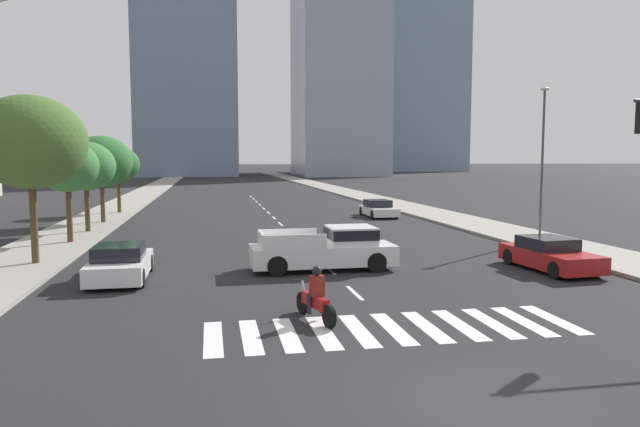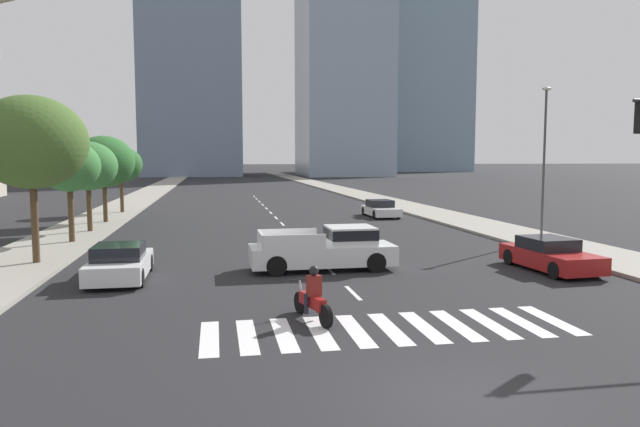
{
  "view_description": "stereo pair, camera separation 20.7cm",
  "coord_description": "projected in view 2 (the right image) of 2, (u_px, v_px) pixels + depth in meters",
  "views": [
    {
      "loc": [
        -4.51,
        -9.28,
        4.32
      ],
      "look_at": [
        0.0,
        14.61,
        2.0
      ],
      "focal_mm": 32.79,
      "sensor_mm": 36.0,
      "label": 1
    },
    {
      "loc": [
        -4.31,
        -9.31,
        4.32
      ],
      "look_at": [
        0.0,
        14.61,
        2.0
      ],
      "focal_mm": 32.79,
      "sensor_mm": 36.0,
      "label": 2
    }
  ],
  "objects": [
    {
      "name": "motorcycle_lead",
      "position": [
        313.0,
        299.0,
        15.51
      ],
      "size": [
        0.9,
        2.14,
        1.49
      ],
      "rotation": [
        0.0,
        0.0,
        1.85
      ],
      "color": "black",
      "rests_on": "ground"
    },
    {
      "name": "street_tree_fifth",
      "position": [
        121.0,
        165.0,
        44.76
      ],
      "size": [
        3.23,
        3.23,
        5.05
      ],
      "color": "#4C3823",
      "rests_on": "sidewalk_west"
    },
    {
      "name": "street_tree_fourth",
      "position": [
        104.0,
        162.0,
        37.86
      ],
      "size": [
        3.94,
        3.94,
        5.61
      ],
      "color": "#4C3823",
      "rests_on": "sidewalk_west"
    },
    {
      "name": "office_tower_left_skyline",
      "position": [
        190.0,
        22.0,
        138.74
      ],
      "size": [
        23.22,
        22.16,
        84.98
      ],
      "color": "slate",
      "rests_on": "ground"
    },
    {
      "name": "sedan_white_1",
      "position": [
        380.0,
        209.0,
        42.94
      ],
      "size": [
        2.01,
        4.37,
        1.24
      ],
      "rotation": [
        0.0,
        0.0,
        -1.55
      ],
      "color": "silver",
      "rests_on": "ground"
    },
    {
      "name": "ground_plane",
      "position": [
        467.0,
        403.0,
        10.29
      ],
      "size": [
        800.0,
        800.0,
        0.0
      ],
      "primitive_type": "plane",
      "color": "#232326"
    },
    {
      "name": "office_tower_center_skyline",
      "position": [
        343.0,
        6.0,
        138.91
      ],
      "size": [
        20.23,
        23.59,
        91.9
      ],
      "color": "#8C9EB2",
      "rests_on": "ground"
    },
    {
      "name": "sedan_white_2",
      "position": [
        120.0,
        263.0,
        20.71
      ],
      "size": [
        1.92,
        4.29,
        1.29
      ],
      "rotation": [
        0.0,
        0.0,
        1.57
      ],
      "color": "silver",
      "rests_on": "ground"
    },
    {
      "name": "crosswalk_near",
      "position": [
        390.0,
        328.0,
        14.81
      ],
      "size": [
        9.45,
        2.85,
        0.01
      ],
      "color": "silver",
      "rests_on": "ground"
    },
    {
      "name": "street_tree_third",
      "position": [
        88.0,
        166.0,
        33.09
      ],
      "size": [
        3.28,
        3.28,
        5.1
      ],
      "color": "#4C3823",
      "rests_on": "sidewalk_west"
    },
    {
      "name": "street_tree_nearest",
      "position": [
        31.0,
        142.0,
        22.93
      ],
      "size": [
        4.32,
        4.32,
        6.62
      ],
      "color": "#4C3823",
      "rests_on": "sidewalk_west"
    },
    {
      "name": "street_tree_second",
      "position": [
        69.0,
        166.0,
        28.85
      ],
      "size": [
        2.99,
        2.99,
        5.04
      ],
      "color": "#4C3823",
      "rests_on": "sidewalk_west"
    },
    {
      "name": "pickup_truck",
      "position": [
        329.0,
        249.0,
        22.57
      ],
      "size": [
        5.58,
        2.06,
        1.67
      ],
      "rotation": [
        0.0,
        0.0,
        0.01
      ],
      "color": "silver",
      "rests_on": "ground"
    },
    {
      "name": "sedan_red_0",
      "position": [
        550.0,
        255.0,
        22.43
      ],
      "size": [
        2.12,
        4.43,
        1.26
      ],
      "rotation": [
        0.0,
        0.0,
        -1.51
      ],
      "color": "maroon",
      "rests_on": "ground"
    },
    {
      "name": "street_lamp_east",
      "position": [
        544.0,
        151.0,
        30.18
      ],
      "size": [
        0.5,
        0.24,
        7.8
      ],
      "color": "#3F3F42",
      "rests_on": "sidewalk_east"
    },
    {
      "name": "sidewalk_east",
      "position": [
        449.0,
        217.0,
        41.83
      ],
      "size": [
        4.0,
        260.0,
        0.15
      ],
      "primitive_type": "cube",
      "color": "gray",
      "rests_on": "ground"
    },
    {
      "name": "sidewalk_west",
      "position": [
        91.0,
        224.0,
        37.53
      ],
      "size": [
        4.0,
        260.0,
        0.15
      ],
      "primitive_type": "cube",
      "color": "gray",
      "rests_on": "ground"
    },
    {
      "name": "lane_divider_center",
      "position": [
        276.0,
        218.0,
        42.24
      ],
      "size": [
        0.14,
        50.0,
        0.01
      ],
      "color": "silver",
      "rests_on": "ground"
    }
  ]
}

